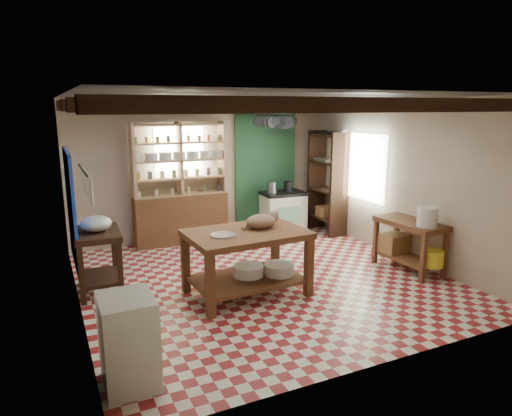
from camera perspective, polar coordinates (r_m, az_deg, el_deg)
name	(u,v)px	position (r m, az deg, el deg)	size (l,w,h in m)	color
floor	(264,280)	(6.74, 0.95, -8.97)	(5.00, 5.00, 0.02)	maroon
ceiling	(264,96)	(6.27, 1.03, 13.81)	(5.00, 5.00, 0.02)	#4A4B4F
wall_back	(205,170)	(8.66, -6.35, 4.78)	(5.00, 0.04, 2.60)	#BBAD96
wall_front	(384,237)	(4.33, 15.75, -3.52)	(5.00, 0.04, 2.60)	#BBAD96
wall_left	(72,208)	(5.75, -21.99, -0.04)	(0.04, 5.00, 2.60)	#BBAD96
wall_right	(402,180)	(7.79, 17.76, 3.38)	(0.04, 5.00, 2.60)	#BBAD96
ceiling_beams	(264,105)	(6.27, 1.03, 12.72)	(5.00, 3.80, 0.15)	#321D11
blue_wall_patch	(71,209)	(6.67, -22.09, -0.16)	(0.04, 1.40, 1.60)	#183CB9
green_wall_patch	(266,169)	(9.12, 1.20, 4.93)	(1.30, 0.04, 2.30)	#1D4A2B
window_back	(179,150)	(8.45, -9.60, 7.22)	(0.90, 0.02, 0.80)	silver
window_right	(362,167)	(8.52, 13.14, 5.07)	(0.02, 1.30, 1.20)	silver
utensil_rail	(84,183)	(4.49, -20.75, 2.97)	(0.06, 0.90, 0.28)	black
pot_rack	(276,122)	(8.66, 2.48, 10.69)	(0.86, 0.12, 0.36)	black
shelving_unit	(180,184)	(8.35, -9.46, 3.01)	(1.70, 0.34, 2.20)	tan
tall_rack	(327,183)	(9.09, 8.91, 3.17)	(0.40, 0.86, 2.00)	#321D11
work_table	(246,263)	(6.10, -1.20, -6.87)	(1.53, 1.02, 0.87)	brown
stove	(283,212)	(9.10, 3.40, -0.50)	(0.83, 0.56, 0.82)	white
prep_table	(99,261)	(6.52, -19.03, -6.34)	(0.58, 0.84, 0.85)	#321D11
white_cabinet	(128,341)	(4.38, -15.66, -15.77)	(0.47, 0.56, 0.84)	silver
right_counter	(409,246)	(7.36, 18.56, -4.49)	(0.54, 1.09, 0.78)	brown
cat	(261,221)	(6.10, 0.67, -1.67)	(0.42, 0.32, 0.19)	#937055
steel_tray	(223,235)	(5.78, -4.11, -3.39)	(0.32, 0.32, 0.02)	#A3A3AA
basin_large	(248,270)	(6.21, -0.99, -7.82)	(0.41, 0.41, 0.14)	silver
basin_small	(279,269)	(6.26, 2.94, -7.63)	(0.41, 0.41, 0.14)	silver
kettle_left	(272,188)	(8.89, 1.99, 2.58)	(0.18, 0.18, 0.21)	#A3A3AA
kettle_right	(288,186)	(9.04, 4.01, 2.71)	(0.17, 0.17, 0.21)	black
enamel_bowl	(96,224)	(6.38, -19.37, -1.85)	(0.40, 0.40, 0.20)	silver
white_bucket	(427,217)	(6.96, 20.62, -1.07)	(0.28, 0.28, 0.28)	silver
wicker_basket	(394,243)	(7.57, 16.92, -4.20)	(0.41, 0.33, 0.29)	olive
yellow_tub	(432,258)	(7.09, 21.12, -5.87)	(0.33, 0.33, 0.24)	gold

